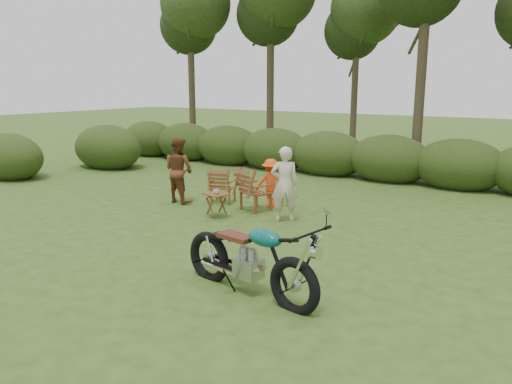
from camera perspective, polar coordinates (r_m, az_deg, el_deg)
The scene contains 10 objects.
ground at distance 7.91m, azimuth -6.60°, elevation -9.15°, with size 80.00×80.00×0.00m, color #2D4717.
tree_line at distance 15.97m, azimuth 18.27°, elevation 15.07°, with size 22.52×11.62×8.14m.
motorcycle at distance 7.17m, azimuth -0.87°, elevation -11.42°, with size 2.28×0.87×1.30m, color #0B9289, non-canonical shape.
lawn_chair_right at distance 11.57m, azimuth -0.01°, elevation -2.10°, with size 0.68×0.68×0.99m, color #5F2C17, non-canonical shape.
lawn_chair_left at distance 12.39m, azimuth -3.77°, elevation -1.15°, with size 0.60×0.60×0.87m, color brown, non-canonical shape.
side_table at distance 10.94m, azimuth -4.55°, elevation -1.54°, with size 0.52×0.44×0.54m, color #5D2E17, non-canonical shape.
cup at distance 10.84m, azimuth -4.56°, elevation 0.06°, with size 0.13×0.13×0.10m, color beige.
adult_a at distance 10.73m, azimuth 3.23°, elevation -3.28°, with size 0.58×0.38×1.60m, color beige.
adult_b at distance 12.51m, azimuth -8.70°, elevation -1.13°, with size 0.78×0.61×1.61m, color brown.
child at distance 11.88m, azimuth 1.68°, elevation -1.72°, with size 0.75×0.43×1.16m, color #F84617.
Camera 1 is at (4.74, -5.64, 2.89)m, focal length 35.00 mm.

